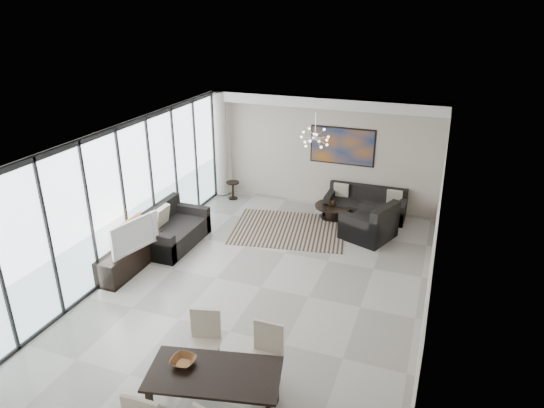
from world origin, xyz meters
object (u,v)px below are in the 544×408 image
at_px(coffee_table, 333,210).
at_px(sofa_main, 365,206).
at_px(tv_console, 130,257).
at_px(television, 131,234).
at_px(dining_table, 214,378).

bearing_deg(coffee_table, sofa_main, 28.58).
xyz_separation_m(sofa_main, tv_console, (-4.03, -4.35, 0.02)).
distance_m(television, dining_table, 4.21).
relative_size(television, dining_table, 0.62).
relative_size(coffee_table, dining_table, 0.51).
height_order(coffee_table, television, television).
bearing_deg(sofa_main, dining_table, -95.52).
bearing_deg(television, sofa_main, -27.17).
xyz_separation_m(coffee_table, television, (-3.13, -4.01, 0.68)).
xyz_separation_m(coffee_table, tv_console, (-3.29, -3.95, 0.08)).
relative_size(sofa_main, dining_table, 1.08).
relative_size(sofa_main, tv_console, 1.16).
xyz_separation_m(coffee_table, sofa_main, (0.73, 0.40, 0.06)).
bearing_deg(coffee_table, tv_console, -129.86).
xyz_separation_m(sofa_main, dining_table, (-0.69, -7.17, 0.38)).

